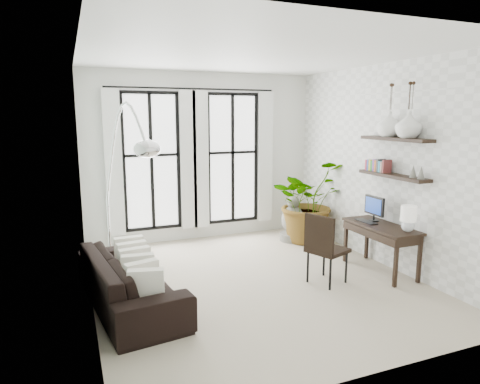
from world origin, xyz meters
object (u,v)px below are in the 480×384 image
desk (383,229)px  buddha (293,222)px  sofa (129,280)px  plant (307,201)px  desk_chair (324,245)px  arc_lamp (124,145)px

desk → buddha: desk is taller
sofa → plant: 3.96m
desk_chair → arc_lamp: size_ratio=0.40×
desk_chair → buddha: bearing=51.5°
sofa → arc_lamp: bearing=-15.4°
sofa → desk: 3.78m
plant → desk: plant is taller
desk → desk_chair: (-1.08, -0.05, -0.12)m
sofa → buddha: bearing=-69.8°
sofa → desk: (3.75, -0.30, 0.37)m
sofa → plant: plant is taller
sofa → arc_lamp: (0.10, 0.74, 1.66)m
plant → buddha: bearing=157.7°
arc_lamp → buddha: (3.22, 1.01, -1.62)m
desk_chair → desk: bearing=-18.6°
desk → desk_chair: bearing=-177.6°
desk → buddha: (-0.42, 2.04, -0.33)m
plant → desk: (0.17, -1.94, -0.08)m
desk_chair → buddha: desk_chair is taller
sofa → plant: (3.57, 1.64, 0.46)m
sofa → buddha: buddha is taller
desk → desk_chair: desk is taller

